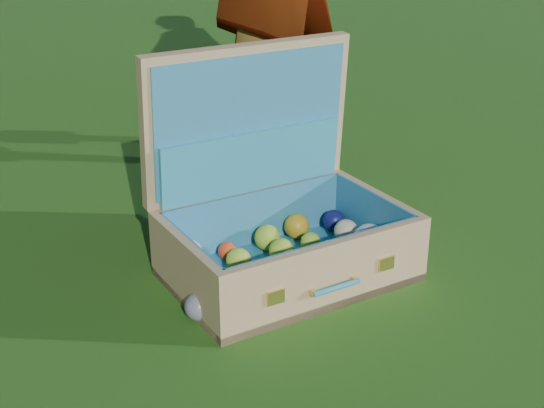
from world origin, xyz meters
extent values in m
plane|color=#215114|center=(0.00, 0.00, 0.00)|extent=(60.00, 60.00, 0.00)
sphere|color=#3A6098|center=(-0.46, 0.00, 0.03)|extent=(0.07, 0.07, 0.07)
cube|color=tan|center=(-0.19, 0.07, 0.01)|extent=(0.56, 0.37, 0.02)
cube|color=tan|center=(-0.19, -0.11, 0.08)|extent=(0.56, 0.02, 0.17)
cube|color=tan|center=(-0.19, 0.24, 0.08)|extent=(0.56, 0.02, 0.17)
cube|color=tan|center=(-0.46, 0.07, 0.08)|extent=(0.02, 0.33, 0.17)
cube|color=tan|center=(0.07, 0.06, 0.08)|extent=(0.02, 0.33, 0.17)
cube|color=teal|center=(-0.19, 0.07, 0.02)|extent=(0.52, 0.33, 0.01)
cube|color=teal|center=(-0.19, -0.10, 0.09)|extent=(0.51, 0.01, 0.15)
cube|color=teal|center=(-0.19, 0.23, 0.09)|extent=(0.51, 0.01, 0.15)
cube|color=teal|center=(-0.45, 0.07, 0.09)|extent=(0.01, 0.33, 0.15)
cube|color=teal|center=(0.06, 0.06, 0.09)|extent=(0.01, 0.33, 0.15)
cube|color=tan|center=(-0.19, 0.25, 0.35)|extent=(0.56, 0.06, 0.37)
cube|color=teal|center=(-0.19, 0.24, 0.35)|extent=(0.51, 0.03, 0.33)
cube|color=teal|center=(-0.19, 0.23, 0.25)|extent=(0.50, 0.03, 0.16)
cube|color=#F2C659|center=(-0.34, -0.12, 0.08)|extent=(0.04, 0.01, 0.03)
cube|color=#F2C659|center=(-0.05, -0.12, 0.08)|extent=(0.04, 0.01, 0.03)
cylinder|color=teal|center=(-0.19, -0.14, 0.07)|extent=(0.12, 0.01, 0.01)
cube|color=#F2C659|center=(-0.25, -0.13, 0.07)|extent=(0.01, 0.02, 0.01)
cube|color=#F2C659|center=(-0.14, -0.13, 0.07)|extent=(0.01, 0.02, 0.01)
sphere|color=#B8DC35|center=(-0.40, -0.04, 0.06)|extent=(0.06, 0.06, 0.06)
sphere|color=silver|center=(-0.30, -0.05, 0.05)|extent=(0.05, 0.05, 0.05)
sphere|color=red|center=(-0.19, -0.04, 0.05)|extent=(0.04, 0.04, 0.04)
sphere|color=#101353|center=(-0.09, -0.06, 0.06)|extent=(0.07, 0.07, 0.07)
sphere|color=beige|center=(0.01, -0.06, 0.07)|extent=(0.08, 0.08, 0.08)
sphere|color=#FF4115|center=(-0.41, 0.04, 0.06)|extent=(0.06, 0.06, 0.06)
sphere|color=#FF4115|center=(-0.30, 0.02, 0.05)|extent=(0.06, 0.06, 0.06)
sphere|color=gold|center=(-0.20, 0.03, 0.06)|extent=(0.07, 0.07, 0.07)
sphere|color=red|center=(-0.09, 0.02, 0.05)|extent=(0.04, 0.04, 0.04)
sphere|color=silver|center=(0.02, 0.02, 0.07)|extent=(0.08, 0.08, 0.08)
sphere|color=#B8DC35|center=(-0.40, 0.11, 0.06)|extent=(0.07, 0.07, 0.07)
sphere|color=#B8DC35|center=(-0.30, 0.11, 0.06)|extent=(0.06, 0.06, 0.06)
sphere|color=#B8DC35|center=(-0.19, 0.10, 0.06)|extent=(0.06, 0.06, 0.06)
sphere|color=#B8DC35|center=(-0.10, 0.11, 0.05)|extent=(0.05, 0.05, 0.05)
sphere|color=beige|center=(0.01, 0.10, 0.06)|extent=(0.06, 0.06, 0.06)
sphere|color=silver|center=(-0.40, 0.19, 0.06)|extent=(0.07, 0.07, 0.07)
sphere|color=#FF4115|center=(-0.30, 0.18, 0.05)|extent=(0.05, 0.05, 0.05)
sphere|color=#B8DC35|center=(-0.18, 0.17, 0.06)|extent=(0.07, 0.07, 0.07)
sphere|color=gold|center=(-0.08, 0.19, 0.06)|extent=(0.07, 0.07, 0.07)
sphere|color=#101353|center=(0.02, 0.18, 0.05)|extent=(0.06, 0.06, 0.06)
camera|label=1|loc=(-1.06, -1.30, 0.90)|focal=50.00mm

